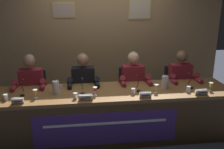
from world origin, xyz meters
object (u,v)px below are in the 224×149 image
at_px(water_cup_center_left, 75,96).
at_px(panelist_far_left, 31,87).
at_px(chair_center_right, 131,94).
at_px(juice_glass_center_right, 156,87).
at_px(juice_glass_far_left, 35,92).
at_px(juice_glass_far_right, 211,85).
at_px(water_cup_far_left, 6,98).
at_px(nameplate_center_right, 145,95).
at_px(water_cup_far_right, 188,90).
at_px(chair_far_left, 34,99).
at_px(chair_center_left, 84,96).
at_px(microphone_far_right, 190,83).
at_px(conference_table, 113,108).
at_px(nameplate_center_left, 86,97).
at_px(water_cup_center_right, 133,92).
at_px(water_pitcher_right_side, 165,82).
at_px(panelist_far_right, 182,81).
at_px(nameplate_far_left, 18,101).
at_px(microphone_far_left, 22,90).
at_px(juice_glass_center_left, 95,90).
at_px(chair_far_right, 176,92).
at_px(microphone_center_right, 138,86).
at_px(water_pitcher_left_side, 56,87).
at_px(nameplate_far_right, 202,92).
at_px(microphone_center_left, 82,89).

bearing_deg(water_cup_center_left, panelist_far_left, 137.23).
bearing_deg(chair_center_right, juice_glass_center_right, -74.54).
bearing_deg(juice_glass_far_left, juice_glass_far_right, -0.52).
distance_m(water_cup_far_left, nameplate_center_right, 1.89).
bearing_deg(panelist_far_left, chair_center_right, 6.86).
relative_size(water_cup_far_left, water_cup_far_right, 1.00).
relative_size(chair_far_left, chair_center_right, 1.00).
bearing_deg(panelist_far_left, juice_glass_center_right, -16.86).
relative_size(chair_center_left, juice_glass_far_right, 7.19).
xyz_separation_m(water_cup_center_left, microphone_far_right, (1.74, 0.24, 0.04)).
height_order(conference_table, juice_glass_far_right, juice_glass_far_right).
bearing_deg(water_cup_far_left, water_cup_center_left, -4.08).
distance_m(nameplate_center_left, water_cup_center_right, 0.69).
relative_size(juice_glass_far_right, water_pitcher_right_side, 0.59).
bearing_deg(juice_glass_far_right, panelist_far_right, 109.45).
height_order(panelist_far_left, water_cup_far_right, panelist_far_left).
distance_m(nameplate_far_left, microphone_far_left, 0.31).
relative_size(panelist_far_right, juice_glass_far_right, 9.84).
height_order(juice_glass_center_left, chair_far_right, chair_far_right).
distance_m(chair_far_left, water_cup_center_left, 1.16).
height_order(chair_far_left, juice_glass_center_right, chair_far_left).
bearing_deg(panelist_far_right, chair_far_left, 175.41).
height_order(juice_glass_center_right, juice_glass_far_right, same).
height_order(chair_far_left, nameplate_center_right, chair_far_left).
bearing_deg(juice_glass_center_right, water_cup_center_left, -175.65).
xyz_separation_m(water_cup_far_left, nameplate_center_left, (1.06, -0.13, 0.00)).
relative_size(water_cup_center_left, juice_glass_center_right, 0.69).
relative_size(microphone_center_right, microphone_far_right, 1.00).
bearing_deg(panelist_far_right, water_cup_center_right, -148.82).
xyz_separation_m(chair_center_right, water_cup_center_right, (-0.13, -0.78, 0.35)).
relative_size(microphone_far_left, chair_center_right, 0.24).
xyz_separation_m(water_cup_far_left, chair_far_right, (2.70, 0.79, -0.35)).
height_order(water_pitcher_left_side, water_pitcher_right_side, same).
distance_m(juice_glass_center_left, water_pitcher_right_side, 1.09).
bearing_deg(panelist_far_right, juice_glass_far_right, -70.55).
distance_m(conference_table, nameplate_far_right, 1.29).
bearing_deg(microphone_far_right, conference_table, -175.28).
height_order(nameplate_center_right, nameplate_far_right, same).
height_order(conference_table, juice_glass_center_left, juice_glass_center_left).
distance_m(chair_center_left, water_cup_center_right, 1.10).
xyz_separation_m(juice_glass_far_left, nameplate_far_right, (2.31, -0.17, -0.05)).
relative_size(panelist_far_left, water_cup_far_right, 14.35).
distance_m(chair_far_left, water_cup_far_left, 0.89).
bearing_deg(chair_far_right, panelist_far_right, -90.00).
bearing_deg(juice_glass_center_right, water_pitcher_left_side, 174.25).
bearing_deg(microphone_far_right, microphone_center_right, -177.30).
bearing_deg(microphone_far_right, microphone_far_left, -179.98).
bearing_deg(panelist_far_left, juice_glass_center_left, -29.61).
xyz_separation_m(water_cup_far_left, microphone_far_left, (0.19, 0.17, 0.04)).
bearing_deg(microphone_center_left, nameplate_far_left, -162.67).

